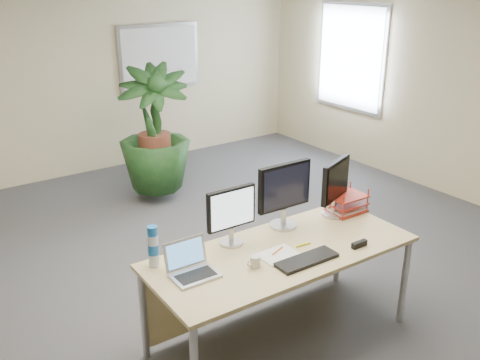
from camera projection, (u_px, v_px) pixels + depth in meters
floor at (253, 297)px, 4.77m from camera, size 8.00×8.00×0.00m
back_wall at (81, 79)px, 7.33m from camera, size 7.00×0.04×2.70m
whiteboard at (160, 57)px, 7.88m from camera, size 1.30×0.04×0.95m
window at (351, 57)px, 7.83m from camera, size 0.04×1.30×1.55m
desk at (272, 263)px, 4.10m from camera, size 2.05×0.90×0.78m
floor_plant at (155, 142)px, 6.59m from camera, size 1.11×1.11×1.50m
monitor_left at (231, 212)px, 3.95m from camera, size 0.40×0.18×0.45m
monitor_right at (284, 191)px, 4.21m from camera, size 0.48×0.22×0.54m
monitor_dark at (336, 184)px, 4.43m from camera, size 0.42×0.20×0.49m
laptop at (191, 266)px, 3.62m from camera, size 0.32×0.28×0.22m
keyboard at (307, 260)px, 3.79m from camera, size 0.48×0.17×0.03m
coffee_mug at (255, 262)px, 3.71m from camera, size 0.11×0.07×0.08m
spiral_notebook at (278, 255)px, 3.87m from camera, size 0.28×0.22×0.01m
orange_pen at (277, 251)px, 3.90m from camera, size 0.14×0.06×0.01m
yellow_highlighter at (303, 245)px, 4.01m from camera, size 0.13×0.03×0.02m
water_bottle at (153, 247)px, 3.69m from camera, size 0.08×0.08×0.30m
letter_tray at (346, 205)px, 4.56m from camera, size 0.32×0.25×0.15m
stapler at (359, 244)px, 3.99m from camera, size 0.14×0.04×0.05m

